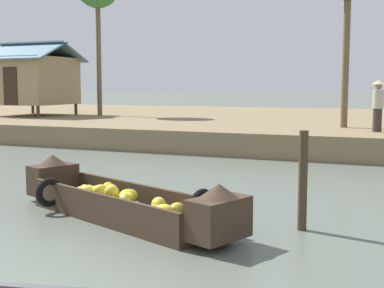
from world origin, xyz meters
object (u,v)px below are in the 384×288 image
banana_boat (121,201)px  stilt_house_left (34,79)px  mooring_post (303,181)px  vendor_person (378,103)px

banana_boat → stilt_house_left: (-12.97, 13.61, 2.26)m
banana_boat → mooring_post: (2.94, 0.51, 0.46)m
vendor_person → mooring_post: vendor_person is taller
banana_boat → stilt_house_left: size_ratio=1.25×
stilt_house_left → mooring_post: bearing=-39.5°
banana_boat → vendor_person: size_ratio=2.93×
vendor_person → mooring_post: bearing=-93.2°
stilt_house_left → banana_boat: bearing=-46.4°
stilt_house_left → vendor_person: (16.46, -3.43, -0.87)m
stilt_house_left → mooring_post: 20.69m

